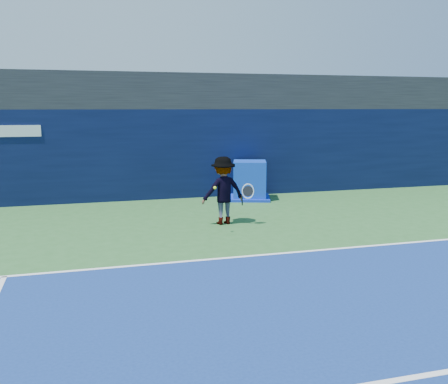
% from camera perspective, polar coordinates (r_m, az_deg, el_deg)
% --- Properties ---
extents(ground, '(80.00, 80.00, 0.00)m').
position_cam_1_polar(ground, '(7.98, 11.87, -13.16)').
color(ground, '#2B5E2A').
rests_on(ground, ground).
extents(baseline, '(24.00, 0.10, 0.01)m').
position_cam_1_polar(baseline, '(10.56, 4.32, -7.20)').
color(baseline, white).
rests_on(baseline, ground).
extents(service_line, '(24.00, 0.10, 0.01)m').
position_cam_1_polar(service_line, '(6.45, 20.54, -19.28)').
color(service_line, white).
rests_on(service_line, ground).
extents(stadium_band, '(36.00, 3.00, 1.20)m').
position_cam_1_polar(stadium_band, '(18.33, -4.80, 11.29)').
color(stadium_band, '#222127').
rests_on(stadium_band, back_wall_assembly).
extents(back_wall_assembly, '(36.00, 1.03, 3.00)m').
position_cam_1_polar(back_wall_assembly, '(17.42, -4.09, 4.48)').
color(back_wall_assembly, black).
rests_on(back_wall_assembly, ground).
extents(equipment_cart, '(1.69, 1.69, 1.29)m').
position_cam_1_polar(equipment_cart, '(16.83, 2.93, 1.18)').
color(equipment_cart, '#0C32B0').
rests_on(equipment_cart, ground).
extents(tennis_player, '(1.37, 0.80, 1.80)m').
position_cam_1_polar(tennis_player, '(13.16, -0.09, 0.17)').
color(tennis_player, white).
rests_on(tennis_player, ground).
extents(tennis_ball, '(0.08, 0.08, 0.08)m').
position_cam_1_polar(tennis_ball, '(12.01, -1.05, 0.49)').
color(tennis_ball, '#C7EF1A').
rests_on(tennis_ball, ground).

